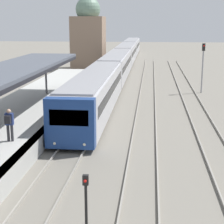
{
  "coord_description": "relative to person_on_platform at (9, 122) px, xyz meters",
  "views": [
    {
      "loc": [
        4.21,
        -6.17,
        6.92
      ],
      "look_at": [
        1.95,
        15.27,
        1.64
      ],
      "focal_mm": 60.0,
      "sensor_mm": 36.0,
      "label": 1
    }
  ],
  "objects": [
    {
      "name": "signal_post_near",
      "position": [
        4.87,
        -5.79,
        -0.83
      ],
      "size": [
        0.2,
        0.21,
        1.87
      ],
      "color": "black",
      "rests_on": "ground_plane"
    },
    {
      "name": "person_on_platform",
      "position": [
        0.0,
        0.0,
        0.0
      ],
      "size": [
        0.4,
        0.4,
        1.66
      ],
      "color": "#2D2D33",
      "rests_on": "station_platform"
    },
    {
      "name": "distant_domed_building",
      "position": [
        -2.19,
        37.13,
        2.79
      ],
      "size": [
        4.58,
        4.58,
        10.22
      ],
      "color": "#89705B",
      "rests_on": "ground_plane"
    },
    {
      "name": "train_near",
      "position": [
        2.77,
        35.96,
        -0.26
      ],
      "size": [
        2.7,
        69.64,
        3.09
      ],
      "color": "navy",
      "rests_on": "ground_plane"
    },
    {
      "name": "signal_mast_far",
      "position": [
        11.92,
        19.57,
        1.05
      ],
      "size": [
        0.28,
        0.29,
        4.8
      ],
      "color": "gray",
      "rests_on": "ground_plane"
    }
  ]
}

